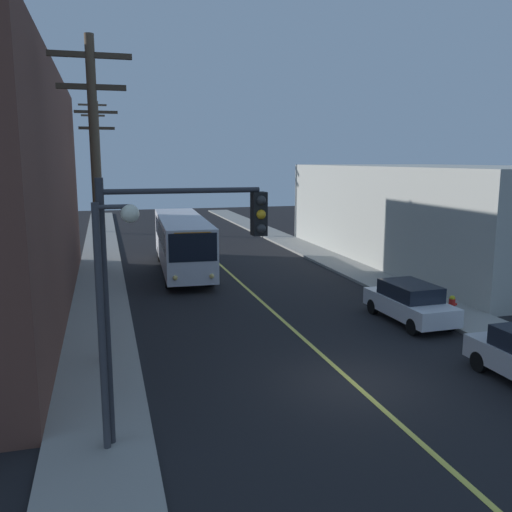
% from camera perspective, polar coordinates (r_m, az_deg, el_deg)
% --- Properties ---
extents(ground_plane, '(120.00, 120.00, 0.00)m').
position_cam_1_polar(ground_plane, '(16.70, 10.24, -13.06)').
color(ground_plane, black).
extents(sidewalk_left, '(2.50, 90.00, 0.15)m').
position_cam_1_polar(sidewalk_left, '(24.62, -16.07, -5.50)').
color(sidewalk_left, gray).
rests_on(sidewalk_left, ground).
extents(sidewalk_right, '(2.50, 90.00, 0.15)m').
position_cam_1_polar(sidewalk_right, '(28.38, 14.68, -3.39)').
color(sidewalk_right, gray).
rests_on(sidewalk_right, ground).
extents(lane_stripe_center, '(0.16, 60.00, 0.01)m').
position_cam_1_polar(lane_stripe_center, '(30.28, -2.18, -2.36)').
color(lane_stripe_center, '#D8CC4C').
rests_on(lane_stripe_center, ground).
extents(building_right_warehouse, '(12.00, 24.29, 6.15)m').
position_cam_1_polar(building_right_warehouse, '(37.49, 19.22, 4.24)').
color(building_right_warehouse, '#B2B2A8').
rests_on(building_right_warehouse, ground).
extents(city_bus, '(3.13, 12.24, 3.20)m').
position_cam_1_polar(city_bus, '(32.27, -7.80, 1.60)').
color(city_bus, silver).
rests_on(city_bus, ground).
extents(parked_car_white, '(1.94, 4.46, 1.62)m').
position_cam_1_polar(parked_car_white, '(22.88, 15.86, -4.68)').
color(parked_car_white, silver).
rests_on(parked_car_white, ground).
extents(utility_pole_near, '(2.40, 0.28, 9.99)m').
position_cam_1_polar(utility_pole_near, '(17.32, -16.42, 6.79)').
color(utility_pole_near, brown).
rests_on(utility_pole_near, sidewalk_left).
extents(utility_pole_mid, '(2.40, 0.28, 9.66)m').
position_cam_1_polar(utility_pole_mid, '(33.06, -16.17, 7.87)').
color(utility_pole_mid, brown).
rests_on(utility_pole_mid, sidewalk_left).
extents(utility_pole_far, '(2.40, 0.28, 11.71)m').
position_cam_1_polar(utility_pole_far, '(50.78, -16.57, 9.67)').
color(utility_pole_far, brown).
rests_on(utility_pole_far, sidewalk_left).
extents(traffic_signal_left_corner, '(3.75, 0.48, 6.00)m').
position_cam_1_polar(traffic_signal_left_corner, '(12.20, -8.57, -0.48)').
color(traffic_signal_left_corner, '#2D2D33').
rests_on(traffic_signal_left_corner, sidewalk_left).
extents(street_lamp_left, '(0.98, 0.40, 5.50)m').
position_cam_1_polar(street_lamp_left, '(12.04, -15.09, -3.60)').
color(street_lamp_left, '#38383D').
rests_on(street_lamp_left, sidewalk_left).
extents(fire_hydrant, '(0.44, 0.26, 0.84)m').
position_cam_1_polar(fire_hydrant, '(23.99, 19.92, -4.87)').
color(fire_hydrant, red).
rests_on(fire_hydrant, sidewalk_right).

